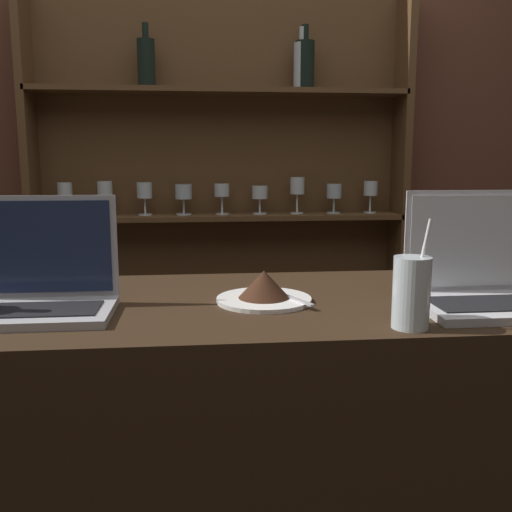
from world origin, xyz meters
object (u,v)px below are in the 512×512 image
object	(u,v)px
laptop_near	(33,287)
cake_plate	(264,290)
laptop_far	(479,281)
water_glass	(411,292)

from	to	relation	value
laptop_near	cake_plate	world-z (taller)	laptop_near
laptop_far	laptop_near	bearing A→B (deg)	177.54
laptop_far	cake_plate	distance (m)	0.49
laptop_near	water_glass	size ratio (longest dim) A/B	1.60
laptop_near	cake_plate	xyz separation A→B (m)	(0.51, 0.04, -0.03)
laptop_near	cake_plate	distance (m)	0.51
laptop_far	water_glass	distance (m)	0.26
laptop_far	cake_plate	bearing A→B (deg)	170.27
laptop_near	laptop_far	xyz separation A→B (m)	(0.99, -0.04, -0.00)
laptop_far	water_glass	xyz separation A→B (m)	(-0.22, -0.15, 0.02)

